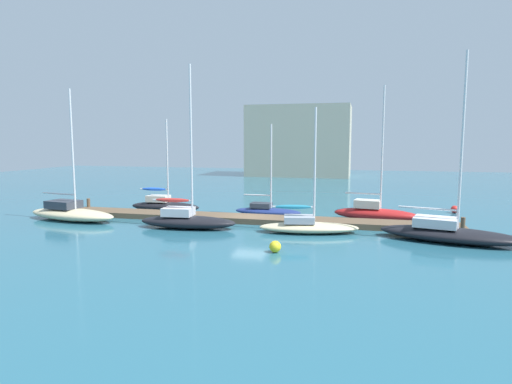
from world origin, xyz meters
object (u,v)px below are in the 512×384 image
sailboat_3 (267,210)px  harbor_building_distant (300,141)px  sailboat_1 (164,205)px  mooring_buoy_yellow (275,247)px  sailboat_2 (186,219)px  sailboat_4 (307,225)px  mooring_buoy_red (455,209)px  sailboat_6 (448,232)px  sailboat_0 (71,213)px  sailboat_5 (375,212)px

sailboat_3 → harbor_building_distant: (-3.27, 40.68, 5.52)m
sailboat_1 → sailboat_3: size_ratio=1.07×
mooring_buoy_yellow → sailboat_1: bearing=137.3°
sailboat_2 → harbor_building_distant: bearing=85.1°
sailboat_1 → harbor_building_distant: bearing=81.2°
sailboat_4 → mooring_buoy_red: size_ratio=12.83×
sailboat_6 → mooring_buoy_yellow: sailboat_6 is taller
sailboat_0 → sailboat_1: 7.45m
mooring_buoy_red → mooring_buoy_yellow: bearing=-126.9°
sailboat_6 → harbor_building_distant: harbor_building_distant is taller
sailboat_1 → mooring_buoy_red: 24.52m
sailboat_4 → mooring_buoy_yellow: (-1.06, -5.46, -0.17)m
sailboat_6 → mooring_buoy_red: (2.51, 11.11, -0.26)m
harbor_building_distant → mooring_buoy_yellow: bearing=-83.2°
mooring_buoy_yellow → harbor_building_distant: 52.61m
sailboat_0 → mooring_buoy_red: bearing=28.5°
sailboat_0 → sailboat_3: (14.01, 5.75, -0.15)m
sailboat_0 → sailboat_6: bearing=7.3°
sailboat_2 → sailboat_5: bearing=22.1°
sailboat_3 → sailboat_5: size_ratio=0.73×
harbor_building_distant → sailboat_0: bearing=-103.0°
sailboat_3 → sailboat_6: bearing=-24.7°
sailboat_2 → harbor_building_distant: harbor_building_distant is taller
sailboat_2 → mooring_buoy_red: size_ratio=17.44×
sailboat_2 → mooring_buoy_yellow: bearing=-37.6°
sailboat_6 → sailboat_4: bearing=-169.3°
sailboat_5 → mooring_buoy_yellow: (-5.48, -11.00, -0.32)m
sailboat_4 → mooring_buoy_yellow: bearing=-111.2°
sailboat_3 → sailboat_1: bearing=-176.2°
sailboat_0 → sailboat_3: 15.14m
sailboat_1 → sailboat_0: bearing=-133.5°
sailboat_1 → sailboat_5: bearing=-0.8°
mooring_buoy_red → harbor_building_distant: harbor_building_distant is taller
sailboat_0 → sailboat_1: sailboat_0 is taller
sailboat_5 → harbor_building_distant: harbor_building_distant is taller
mooring_buoy_yellow → mooring_buoy_red: bearing=53.1°
sailboat_4 → mooring_buoy_yellow: 5.57m
sailboat_1 → mooring_buoy_red: sailboat_1 is taller
sailboat_0 → mooring_buoy_yellow: sailboat_0 is taller
sailboat_0 → mooring_buoy_red: 30.88m
sailboat_3 → sailboat_6: size_ratio=0.66×
sailboat_5 → mooring_buoy_red: sailboat_5 is taller
sailboat_5 → sailboat_6: size_ratio=0.90×
sailboat_1 → sailboat_6: sailboat_6 is taller
sailboat_4 → harbor_building_distant: bearing=88.7°
sailboat_5 → sailboat_1: bearing=-170.4°
sailboat_1 → sailboat_3: bearing=0.8°
sailboat_3 → sailboat_6: 14.01m
sailboat_2 → sailboat_5: 14.12m
sailboat_0 → sailboat_2: 9.75m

